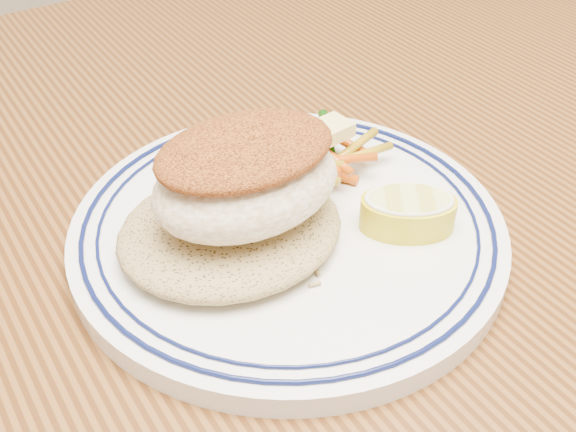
{
  "coord_description": "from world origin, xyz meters",
  "views": [
    {
      "loc": [
        -0.22,
        -0.31,
        1.05
      ],
      "look_at": [
        -0.03,
        -0.02,
        0.77
      ],
      "focal_mm": 45.0,
      "sensor_mm": 36.0,
      "label": 1
    }
  ],
  "objects_px": {
    "dining_table": "(314,313)",
    "vegetable_pile": "(310,158)",
    "plate": "(288,229)",
    "rice_pilaf": "(230,225)",
    "fish_fillet": "(246,175)",
    "lemon_wedge": "(408,211)"
  },
  "relations": [
    {
      "from": "plate",
      "to": "dining_table",
      "type": "bearing_deg",
      "value": 25.05
    },
    {
      "from": "lemon_wedge",
      "to": "dining_table",
      "type": "bearing_deg",
      "value": 114.28
    },
    {
      "from": "rice_pilaf",
      "to": "vegetable_pile",
      "type": "bearing_deg",
      "value": 23.25
    },
    {
      "from": "dining_table",
      "to": "vegetable_pile",
      "type": "xyz_separation_m",
      "value": [
        0.01,
        0.02,
        0.12
      ]
    },
    {
      "from": "dining_table",
      "to": "lemon_wedge",
      "type": "height_order",
      "value": "lemon_wedge"
    },
    {
      "from": "rice_pilaf",
      "to": "vegetable_pile",
      "type": "distance_m",
      "value": 0.09
    },
    {
      "from": "vegetable_pile",
      "to": "dining_table",
      "type": "bearing_deg",
      "value": -111.36
    },
    {
      "from": "dining_table",
      "to": "lemon_wedge",
      "type": "bearing_deg",
      "value": -65.72
    },
    {
      "from": "plate",
      "to": "fish_fillet",
      "type": "distance_m",
      "value": 0.06
    },
    {
      "from": "dining_table",
      "to": "rice_pilaf",
      "type": "relative_size",
      "value": 10.92
    },
    {
      "from": "rice_pilaf",
      "to": "fish_fillet",
      "type": "distance_m",
      "value": 0.04
    },
    {
      "from": "vegetable_pile",
      "to": "plate",
      "type": "bearing_deg",
      "value": -138.2
    },
    {
      "from": "vegetable_pile",
      "to": "lemon_wedge",
      "type": "xyz_separation_m",
      "value": [
        0.02,
        -0.08,
        -0.0
      ]
    },
    {
      "from": "dining_table",
      "to": "lemon_wedge",
      "type": "distance_m",
      "value": 0.14
    },
    {
      "from": "fish_fillet",
      "to": "dining_table",
      "type": "bearing_deg",
      "value": 16.4
    },
    {
      "from": "plate",
      "to": "rice_pilaf",
      "type": "xyz_separation_m",
      "value": [
        -0.04,
        0.0,
        0.02
      ]
    },
    {
      "from": "vegetable_pile",
      "to": "lemon_wedge",
      "type": "bearing_deg",
      "value": -77.3
    },
    {
      "from": "rice_pilaf",
      "to": "plate",
      "type": "bearing_deg",
      "value": -3.24
    },
    {
      "from": "rice_pilaf",
      "to": "fish_fillet",
      "type": "bearing_deg",
      "value": -30.01
    },
    {
      "from": "vegetable_pile",
      "to": "lemon_wedge",
      "type": "distance_m",
      "value": 0.08
    },
    {
      "from": "vegetable_pile",
      "to": "fish_fillet",
      "type": "bearing_deg",
      "value": -150.68
    },
    {
      "from": "fish_fillet",
      "to": "vegetable_pile",
      "type": "bearing_deg",
      "value": 29.32
    }
  ]
}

